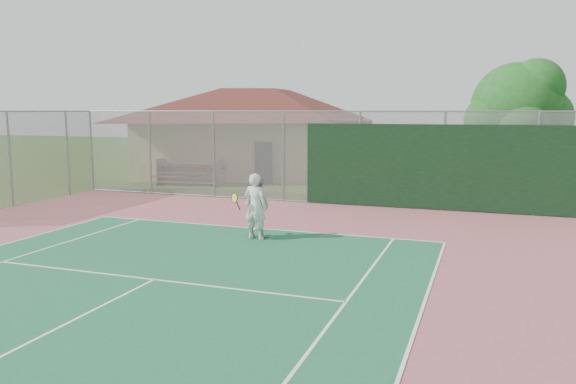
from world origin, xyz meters
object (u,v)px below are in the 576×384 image
object	(u,v)px
bleachers	(191,170)
tree	(519,110)
clubhouse	(257,123)
player_grey_back	(257,208)
player_white_front	(255,207)

from	to	relation	value
bleachers	tree	bearing A→B (deg)	-14.66
clubhouse	tree	bearing A→B (deg)	-38.53
bleachers	player_grey_back	distance (m)	12.23
clubhouse	tree	size ratio (longest dim) A/B	2.70
player_white_front	clubhouse	bearing A→B (deg)	-60.92
bleachers	player_white_front	xyz separation A→B (m)	(7.59, -9.99, 0.27)
bleachers	player_grey_back	world-z (taller)	player_grey_back
player_grey_back	bleachers	bearing A→B (deg)	-40.38
bleachers	tree	distance (m)	14.86
clubhouse	player_grey_back	size ratio (longest dim) A/B	8.66
bleachers	player_white_front	world-z (taller)	player_white_front
clubhouse	player_grey_back	distance (m)	15.75
tree	player_white_front	size ratio (longest dim) A/B	2.96
player_white_front	bleachers	bearing A→B (deg)	-46.16
tree	bleachers	bearing A→B (deg)	174.77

